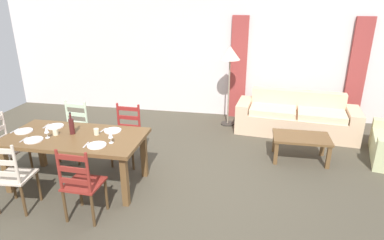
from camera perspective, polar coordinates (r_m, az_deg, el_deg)
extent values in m
cube|color=#474134|center=(4.71, -2.02, -11.92)|extent=(9.60, 9.60, 0.02)
cube|color=silver|center=(7.32, 3.54, 11.37)|extent=(9.60, 0.16, 2.70)
cube|color=#9A3835|center=(7.18, 8.16, 8.99)|extent=(0.35, 0.08, 2.20)
cube|color=#9A3835|center=(7.48, 27.00, 7.43)|extent=(0.35, 0.08, 2.20)
cube|color=brown|center=(4.75, -19.92, -2.90)|extent=(1.90, 0.96, 0.05)
cube|color=brown|center=(5.11, -29.88, -7.52)|extent=(0.08, 0.08, 0.70)
cube|color=brown|center=(4.26, -11.73, -10.52)|extent=(0.08, 0.08, 0.70)
cube|color=brown|center=(5.63, -25.09, -4.12)|extent=(0.08, 0.08, 0.70)
cube|color=brown|center=(4.88, -8.43, -6.06)|extent=(0.08, 0.08, 0.70)
cube|color=beige|center=(4.64, -28.75, -8.69)|extent=(0.45, 0.43, 0.03)
cylinder|color=#4B341D|center=(4.96, -28.95, -9.86)|extent=(0.04, 0.04, 0.43)
cylinder|color=#4B341D|center=(4.77, -25.34, -10.43)|extent=(0.04, 0.04, 0.43)
cylinder|color=#4B341D|center=(4.54, -27.53, -12.51)|extent=(0.04, 0.04, 0.43)
cylinder|color=beige|center=(4.31, -28.60, -6.96)|extent=(0.04, 0.04, 0.50)
cube|color=beige|center=(4.46, -30.24, -8.19)|extent=(0.38, 0.05, 0.06)
cube|color=beige|center=(4.40, -30.59, -6.47)|extent=(0.38, 0.05, 0.06)
cube|color=maroon|center=(4.14, -18.47, -10.60)|extent=(0.43, 0.41, 0.03)
cylinder|color=#4B341D|center=(4.47, -19.06, -11.69)|extent=(0.04, 0.04, 0.43)
cylinder|color=#4B341D|center=(4.30, -14.85, -12.52)|extent=(0.04, 0.04, 0.43)
cylinder|color=#4B341D|center=(4.23, -21.45, -13.97)|extent=(0.04, 0.04, 0.43)
cylinder|color=#4B341D|center=(4.06, -17.06, -14.98)|extent=(0.04, 0.04, 0.43)
cylinder|color=maroon|center=(3.99, -22.37, -8.08)|extent=(0.04, 0.04, 0.50)
cylinder|color=maroon|center=(3.80, -17.84, -8.90)|extent=(0.04, 0.04, 0.50)
cube|color=maroon|center=(3.95, -19.93, -10.14)|extent=(0.38, 0.04, 0.06)
cube|color=maroon|center=(3.88, -20.20, -8.23)|extent=(0.38, 0.04, 0.06)
cube|color=maroon|center=(3.82, -20.47, -6.25)|extent=(0.38, 0.04, 0.06)
cube|color=beige|center=(5.63, -20.29, -2.34)|extent=(0.45, 0.43, 0.03)
cylinder|color=#4B341D|center=(5.50, -19.44, -5.43)|extent=(0.04, 0.04, 0.43)
cylinder|color=#4B341D|center=(5.70, -22.45, -4.90)|extent=(0.04, 0.04, 0.43)
cylinder|color=#4B341D|center=(5.75, -17.58, -4.03)|extent=(0.04, 0.04, 0.43)
cylinder|color=#4B341D|center=(5.94, -20.53, -3.58)|extent=(0.04, 0.04, 0.43)
cylinder|color=beige|center=(5.57, -18.12, 0.58)|extent=(0.04, 0.04, 0.50)
cylinder|color=beige|center=(5.77, -21.13, 0.89)|extent=(0.04, 0.04, 0.50)
cube|color=beige|center=(5.71, -19.50, -0.49)|extent=(0.38, 0.05, 0.06)
cube|color=beige|center=(5.66, -19.68, 0.93)|extent=(0.38, 0.05, 0.06)
cube|color=beige|center=(5.62, -19.86, 2.37)|extent=(0.38, 0.05, 0.06)
cube|color=maroon|center=(5.24, -11.63, -3.12)|extent=(0.44, 0.42, 0.03)
cylinder|color=#4B341D|center=(5.13, -10.36, -6.41)|extent=(0.04, 0.04, 0.43)
cylinder|color=#4B341D|center=(5.28, -13.99, -5.92)|extent=(0.04, 0.04, 0.43)
cylinder|color=#4B341D|center=(5.41, -8.98, -4.83)|extent=(0.04, 0.04, 0.43)
cylinder|color=#4B341D|center=(5.55, -12.45, -4.42)|extent=(0.04, 0.04, 0.43)
cylinder|color=maroon|center=(5.22, -9.28, 0.05)|extent=(0.04, 0.04, 0.50)
cylinder|color=maroon|center=(5.36, -12.85, 0.35)|extent=(0.04, 0.04, 0.50)
cube|color=maroon|center=(5.34, -10.99, -1.10)|extent=(0.38, 0.04, 0.06)
cube|color=maroon|center=(5.28, -11.10, 0.41)|extent=(0.38, 0.04, 0.06)
cube|color=maroon|center=(5.24, -11.21, 1.95)|extent=(0.38, 0.04, 0.06)
cube|color=beige|center=(5.46, -29.42, -4.52)|extent=(0.40, 0.42, 0.03)
cylinder|color=#4B341D|center=(5.57, -26.51, -6.13)|extent=(0.04, 0.04, 0.43)
cylinder|color=#4B341D|center=(5.33, -28.78, -7.76)|extent=(0.04, 0.04, 0.43)
cylinder|color=#4B341D|center=(5.78, -29.21, -5.68)|extent=(0.04, 0.04, 0.43)
cylinder|color=beige|center=(5.60, -30.08, -1.14)|extent=(0.04, 0.04, 0.50)
cylinder|color=white|center=(4.79, -26.10, -3.18)|extent=(0.24, 0.24, 0.02)
cube|color=silver|center=(4.88, -27.51, -3.07)|extent=(0.03, 0.17, 0.01)
cylinder|color=white|center=(4.33, -16.41, -4.29)|extent=(0.24, 0.24, 0.02)
cube|color=silver|center=(4.40, -18.16, -4.17)|extent=(0.03, 0.17, 0.01)
cylinder|color=white|center=(5.17, -22.94, -1.03)|extent=(0.24, 0.24, 0.02)
cube|color=silver|center=(5.25, -24.30, -0.97)|extent=(0.03, 0.17, 0.01)
cylinder|color=white|center=(4.74, -13.77, -1.82)|extent=(0.24, 0.24, 0.02)
cube|color=silver|center=(4.80, -15.40, -1.75)|extent=(0.03, 0.17, 0.01)
cylinder|color=white|center=(5.17, -27.48, -1.75)|extent=(0.24, 0.24, 0.02)
cube|color=silver|center=(5.26, -28.76, -1.68)|extent=(0.02, 0.17, 0.01)
cylinder|color=#471919|center=(4.78, -20.41, -1.07)|extent=(0.07, 0.07, 0.22)
cylinder|color=#471919|center=(4.73, -20.63, 0.62)|extent=(0.02, 0.02, 0.08)
cylinder|color=black|center=(4.71, -20.71, 1.17)|extent=(0.03, 0.03, 0.02)
cylinder|color=white|center=(4.81, -24.06, -2.85)|extent=(0.06, 0.06, 0.01)
cylinder|color=white|center=(4.79, -24.13, -2.43)|extent=(0.01, 0.01, 0.07)
cone|color=white|center=(4.77, -24.26, -1.57)|extent=(0.06, 0.06, 0.08)
cylinder|color=white|center=(4.37, -14.03, -3.90)|extent=(0.06, 0.06, 0.01)
cylinder|color=white|center=(4.35, -14.08, -3.45)|extent=(0.01, 0.01, 0.07)
cone|color=white|center=(4.32, -14.16, -2.51)|extent=(0.06, 0.06, 0.08)
cylinder|color=beige|center=(4.66, -16.48, -1.99)|extent=(0.07, 0.07, 0.09)
cylinder|color=beige|center=(4.85, -22.90, -1.95)|extent=(0.07, 0.07, 0.09)
cube|color=beige|center=(6.71, 17.70, -0.65)|extent=(1.88, 0.99, 0.40)
cube|color=beige|center=(6.92, 17.88, 1.75)|extent=(1.81, 0.39, 0.80)
cube|color=beige|center=(6.79, 26.38, -0.81)|extent=(0.33, 0.82, 0.58)
cube|color=beige|center=(6.72, 9.10, 0.95)|extent=(0.33, 0.82, 0.58)
cube|color=beige|center=(6.60, 21.82, 0.90)|extent=(0.92, 0.73, 0.12)
cube|color=beige|center=(6.57, 14.04, 1.71)|extent=(0.92, 0.73, 0.12)
cube|color=brown|center=(5.57, 18.71, -2.93)|extent=(0.90, 0.56, 0.04)
cube|color=brown|center=(5.40, 14.55, -5.68)|extent=(0.06, 0.06, 0.38)
cube|color=brown|center=(5.52, 22.88, -6.09)|extent=(0.06, 0.06, 0.38)
cube|color=brown|center=(5.81, 14.30, -3.70)|extent=(0.06, 0.06, 0.38)
cube|color=brown|center=(5.93, 22.04, -4.13)|extent=(0.06, 0.06, 0.38)
cylinder|color=#332D28|center=(6.96, 6.25, -0.63)|extent=(0.28, 0.28, 0.03)
cylinder|color=gray|center=(6.74, 6.48, 4.85)|extent=(0.03, 0.03, 1.35)
cone|color=beige|center=(6.57, 6.76, 11.62)|extent=(0.40, 0.40, 0.26)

